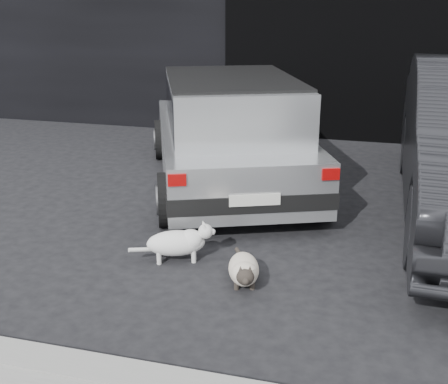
# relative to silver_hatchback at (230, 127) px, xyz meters

# --- Properties ---
(ground) EXTENTS (80.00, 80.00, 0.00)m
(ground) POSITION_rel_silver_hatchback_xyz_m (0.22, -1.24, -0.73)
(ground) COLOR black
(ground) RESTS_ON ground
(garage_opening) EXTENTS (4.00, 0.10, 2.60)m
(garage_opening) POSITION_rel_silver_hatchback_xyz_m (1.22, 2.75, 0.57)
(garage_opening) COLOR black
(garage_opening) RESTS_ON ground
(silver_hatchback) EXTENTS (2.87, 3.96, 1.33)m
(silver_hatchback) POSITION_rel_silver_hatchback_xyz_m (0.00, 0.00, 0.00)
(silver_hatchback) COLOR silver
(silver_hatchback) RESTS_ON ground
(cat_siamese) EXTENTS (0.37, 0.71, 0.25)m
(cat_siamese) POSITION_rel_silver_hatchback_xyz_m (0.74, -2.40, -0.61)
(cat_siamese) COLOR beige
(cat_siamese) RESTS_ON ground
(cat_white) EXTENTS (0.70, 0.42, 0.35)m
(cat_white) POSITION_rel_silver_hatchback_xyz_m (0.11, -2.12, -0.56)
(cat_white) COLOR silver
(cat_white) RESTS_ON ground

